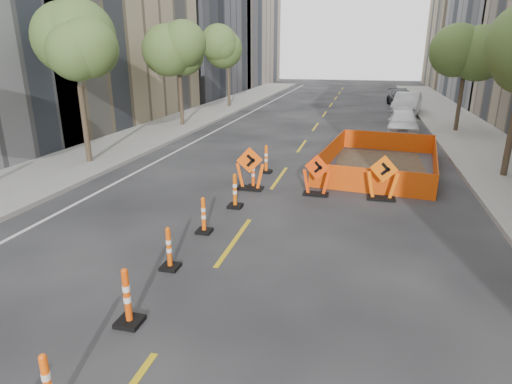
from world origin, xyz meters
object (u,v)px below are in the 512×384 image
(channelizer_7, at_px, (266,159))
(parked_car_near, at_px, (403,123))
(channelizer_3, at_px, (169,248))
(chevron_sign_right, at_px, (383,178))
(channelizer_2, at_px, (127,297))
(channelizer_6, at_px, (253,174))
(chevron_sign_center, at_px, (317,175))
(chevron_sign_left, at_px, (250,168))
(parked_car_far, at_px, (401,98))
(channelizer_5, at_px, (235,191))
(channelizer_4, at_px, (204,215))
(parked_car_mid, at_px, (407,104))

(channelizer_7, bearing_deg, parked_car_near, 58.58)
(channelizer_3, distance_m, parked_car_near, 19.05)
(chevron_sign_right, bearing_deg, channelizer_2, -108.25)
(channelizer_6, bearing_deg, chevron_sign_center, -6.32)
(channelizer_3, distance_m, chevron_sign_left, 6.10)
(channelizer_6, bearing_deg, channelizer_2, -90.99)
(channelizer_7, bearing_deg, channelizer_3, -92.17)
(chevron_sign_center, bearing_deg, channelizer_6, -174.56)
(chevron_sign_center, distance_m, parked_car_far, 26.86)
(channelizer_2, bearing_deg, chevron_sign_right, 60.73)
(channelizer_5, xyz_separation_m, channelizer_7, (0.04, 4.18, 0.01))
(channelizer_5, height_order, parked_car_far, parked_car_far)
(channelizer_7, height_order, parked_car_near, parked_car_near)
(channelizer_4, distance_m, parked_car_far, 31.22)
(parked_car_far, bearing_deg, parked_car_mid, -96.59)
(channelizer_3, xyz_separation_m, channelizer_4, (0.03, 2.09, 0.00))
(channelizer_2, bearing_deg, channelizer_4, 92.05)
(parked_car_near, xyz_separation_m, parked_car_mid, (0.87, 8.92, 0.09))
(channelizer_7, bearing_deg, parked_car_far, 74.39)
(channelizer_2, bearing_deg, chevron_sign_center, 73.35)
(channelizer_7, bearing_deg, channelizer_6, -89.87)
(parked_car_mid, bearing_deg, channelizer_4, -95.54)
(channelizer_2, height_order, parked_car_far, parked_car_far)
(channelizer_2, distance_m, channelizer_6, 8.37)
(channelizer_4, relative_size, parked_car_mid, 0.20)
(parked_car_far, bearing_deg, channelizer_6, -111.21)
(channelizer_3, xyz_separation_m, channelizer_6, (0.32, 6.27, 0.03))
(parked_car_mid, height_order, parked_car_far, parked_car_mid)
(channelizer_3, relative_size, channelizer_6, 0.95)
(channelizer_7, distance_m, chevron_sign_center, 3.28)
(channelizer_7, height_order, chevron_sign_right, chevron_sign_right)
(channelizer_5, distance_m, chevron_sign_center, 2.97)
(channelizer_5, relative_size, parked_car_near, 0.25)
(chevron_sign_right, bearing_deg, channelizer_4, -128.80)
(channelizer_5, distance_m, chevron_sign_right, 4.88)
(channelizer_3, xyz_separation_m, chevron_sign_left, (0.25, 6.08, 0.26))
(chevron_sign_center, bearing_deg, channelizer_4, -111.49)
(chevron_sign_left, height_order, chevron_sign_center, chevron_sign_left)
(channelizer_3, relative_size, channelizer_4, 1.00)
(channelizer_3, bearing_deg, channelizer_2, -85.16)
(channelizer_2, relative_size, channelizer_4, 1.11)
(channelizer_5, bearing_deg, chevron_sign_center, 38.28)
(chevron_sign_left, xyz_separation_m, parked_car_near, (5.96, 11.93, -0.02))
(channelizer_2, relative_size, chevron_sign_center, 0.79)
(channelizer_7, bearing_deg, parked_car_mid, 69.98)
(channelizer_4, bearing_deg, chevron_sign_right, 40.17)
(channelizer_3, height_order, channelizer_7, channelizer_7)
(channelizer_7, relative_size, chevron_sign_right, 0.75)
(channelizer_2, xyz_separation_m, channelizer_7, (0.14, 10.46, 0.00))
(parked_car_mid, bearing_deg, parked_car_far, 100.53)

